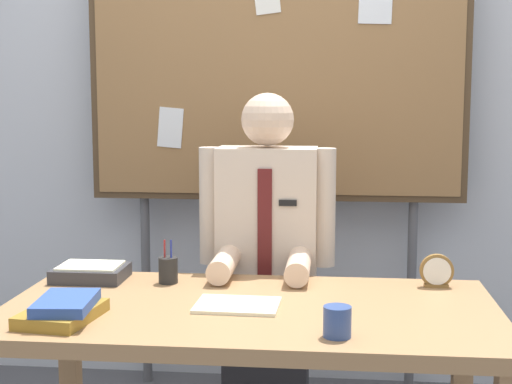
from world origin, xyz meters
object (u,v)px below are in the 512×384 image
desk (250,330)px  desk_clock (437,272)px  bulletin_board (276,68)px  open_notebook (237,305)px  coffee_mug (337,322)px  paper_tray (91,272)px  book_stack (63,310)px  person (267,279)px  pen_holder (168,270)px

desk → desk_clock: 0.72m
bulletin_board → open_notebook: bearing=-92.0°
coffee_mug → paper_tray: size_ratio=0.34×
desk → open_notebook: (-0.04, -0.02, 0.09)m
bulletin_board → paper_tray: 1.28m
open_notebook → desk_clock: bearing=25.7°
open_notebook → desk: bearing=27.1°
coffee_mug → book_stack: bearing=175.2°
desk → person: bearing=90.0°
desk → bulletin_board: bulletin_board is taller
desk → bulletin_board: bearing=90.0°
bulletin_board → open_notebook: size_ratio=8.08×
bulletin_board → coffee_mug: bearing=-78.3°
person → coffee_mug: bearing=-72.7°
desk_clock → paper_tray: desk_clock is taller
coffee_mug → paper_tray: coffee_mug is taller
book_stack → paper_tray: (-0.08, 0.50, -0.01)m
paper_tray → coffee_mug: bearing=-32.0°
desk → person: size_ratio=1.14×
desk → pen_holder: size_ratio=10.10×
person → pen_holder: size_ratio=8.83×
coffee_mug → paper_tray: 1.07m
coffee_mug → paper_tray: (-0.91, 0.57, -0.02)m
person → paper_tray: 0.72m
coffee_mug → desk: bearing=134.4°
desk_clock → book_stack: bearing=-156.1°
person → open_notebook: 0.64m
desk → paper_tray: size_ratio=6.21×
pen_holder → bulletin_board: bearing=67.9°
desk_clock → bulletin_board: bearing=129.5°
person → book_stack: size_ratio=4.76×
person → book_stack: person is taller
book_stack → coffee_mug: (0.83, -0.07, 0.01)m
open_notebook → desk_clock: desk_clock is taller
book_stack → paper_tray: size_ratio=1.14×
open_notebook → paper_tray: bearing=153.0°
desk → person: 0.62m
desk → coffee_mug: bearing=-45.6°
bulletin_board → paper_tray: bulletin_board is taller
pen_holder → person: bearing=46.8°
person → coffee_mug: 0.95m
open_notebook → coffee_mug: (0.32, -0.27, 0.04)m
open_notebook → pen_holder: pen_holder is taller
book_stack → coffee_mug: size_ratio=3.33×
book_stack → paper_tray: 0.50m
bulletin_board → book_stack: bulletin_board is taller
coffee_mug → open_notebook: bearing=140.1°
open_notebook → coffee_mug: bearing=-39.9°
bulletin_board → desk_clock: bearing=-50.5°
pen_holder → paper_tray: pen_holder is taller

